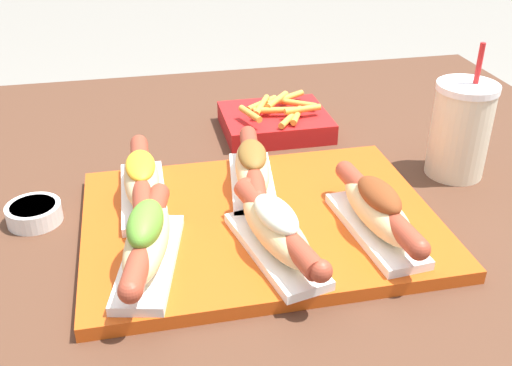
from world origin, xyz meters
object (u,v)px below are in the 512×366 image
(drink_cup, at_px, (460,130))
(serving_tray, at_px, (259,222))
(hot_dog_3, at_px, (142,179))
(sauce_bowl, at_px, (34,212))
(hot_dog_0, at_px, (147,240))
(hot_dog_2, at_px, (377,210))
(fries_basket, at_px, (275,121))
(hot_dog_4, at_px, (252,168))
(hot_dog_1, at_px, (279,230))

(drink_cup, bearing_deg, serving_tray, -165.12)
(hot_dog_3, distance_m, drink_cup, 0.48)
(serving_tray, bearing_deg, sauce_bowl, 165.10)
(hot_dog_0, relative_size, drink_cup, 1.04)
(hot_dog_2, distance_m, drink_cup, 0.25)
(serving_tray, distance_m, hot_dog_2, 0.16)
(sauce_bowl, bearing_deg, fries_basket, 29.46)
(serving_tray, relative_size, hot_dog_2, 2.11)
(hot_dog_4, bearing_deg, hot_dog_0, -135.52)
(hot_dog_1, relative_size, hot_dog_4, 0.99)
(hot_dog_1, xyz_separation_m, fries_basket, (0.09, 0.39, -0.03))
(hot_dog_1, distance_m, hot_dog_2, 0.13)
(hot_dog_1, relative_size, sauce_bowl, 2.94)
(serving_tray, height_order, sauce_bowl, sauce_bowl)
(hot_dog_0, relative_size, hot_dog_2, 0.98)
(hot_dog_1, distance_m, drink_cup, 0.37)
(hot_dog_0, bearing_deg, serving_tray, 27.41)
(hot_dog_0, distance_m, hot_dog_4, 0.22)
(hot_dog_1, height_order, hot_dog_4, hot_dog_1)
(hot_dog_1, xyz_separation_m, hot_dog_2, (0.13, 0.02, 0.00))
(hot_dog_0, distance_m, hot_dog_2, 0.29)
(hot_dog_2, bearing_deg, sauce_bowl, 161.10)
(fries_basket, bearing_deg, hot_dog_0, -122.90)
(hot_dog_1, height_order, fries_basket, hot_dog_1)
(hot_dog_0, xyz_separation_m, hot_dog_2, (0.29, 0.01, -0.00))
(hot_dog_2, height_order, fries_basket, hot_dog_2)
(hot_dog_0, bearing_deg, hot_dog_3, 89.83)
(hot_dog_0, bearing_deg, sauce_bowl, 133.40)
(hot_dog_3, bearing_deg, sauce_bowl, 178.97)
(hot_dog_4, distance_m, sauce_bowl, 0.31)
(hot_dog_2, bearing_deg, hot_dog_4, 131.92)
(hot_dog_2, relative_size, fries_basket, 1.19)
(serving_tray, bearing_deg, hot_dog_1, -86.13)
(hot_dog_1, bearing_deg, fries_basket, 76.95)
(hot_dog_2, distance_m, hot_dog_3, 0.32)
(hot_dog_0, xyz_separation_m, hot_dog_1, (0.15, -0.01, -0.00))
(serving_tray, relative_size, hot_dog_0, 2.15)
(hot_dog_3, distance_m, sauce_bowl, 0.15)
(serving_tray, bearing_deg, drink_cup, 14.88)
(serving_tray, bearing_deg, hot_dog_3, 152.82)
(hot_dog_2, bearing_deg, hot_dog_3, 152.92)
(sauce_bowl, relative_size, drink_cup, 0.35)
(hot_dog_1, xyz_separation_m, sauce_bowl, (-0.30, 0.16, -0.04))
(hot_dog_2, bearing_deg, hot_dog_1, -172.88)
(serving_tray, height_order, fries_basket, fries_basket)
(sauce_bowl, distance_m, drink_cup, 0.63)
(hot_dog_3, relative_size, drink_cup, 1.07)
(hot_dog_0, height_order, hot_dog_1, hot_dog_0)
(hot_dog_2, height_order, hot_dog_4, hot_dog_2)
(hot_dog_0, height_order, fries_basket, hot_dog_0)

